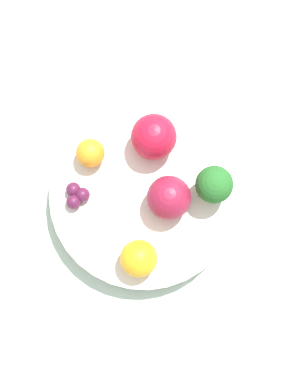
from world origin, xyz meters
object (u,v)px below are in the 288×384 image
at_px(orange_front, 139,258).
at_px(apple_green, 154,137).
at_px(orange_back, 90,153).
at_px(bowl, 144,196).
at_px(grape_cluster, 76,196).
at_px(broccoli, 214,188).
at_px(apple_red, 169,198).

bearing_deg(orange_front, apple_green, 80.30).
height_order(apple_green, orange_back, apple_green).
xyz_separation_m(bowl, grape_cluster, (-0.09, -0.00, 0.03)).
relative_size(broccoli, orange_front, 1.30).
height_order(bowl, broccoli, broccoli).
bearing_deg(orange_front, orange_back, 112.17).
height_order(orange_front, orange_back, orange_front).
bearing_deg(apple_red, apple_green, 100.69).
bearing_deg(orange_front, bowl, 83.06).
relative_size(bowl, broccoli, 4.10).
relative_size(orange_back, grape_cluster, 1.06).
bearing_deg(bowl, grape_cluster, -179.62).
relative_size(apple_red, orange_front, 1.20).
bearing_deg(bowl, apple_red, -21.99).
bearing_deg(broccoli, orange_front, -140.15).
bearing_deg(grape_cluster, apple_red, -5.73).
distance_m(broccoli, orange_front, 0.13).
bearing_deg(grape_cluster, bowl, 0.38).
distance_m(orange_front, grape_cluster, 0.12).
bearing_deg(apple_green, orange_front, -99.70).
xyz_separation_m(apple_green, orange_back, (-0.09, -0.01, -0.01)).
xyz_separation_m(bowl, orange_back, (-0.07, 0.05, 0.04)).
bearing_deg(broccoli, grape_cluster, 178.79).
distance_m(apple_red, orange_front, 0.09).
xyz_separation_m(apple_green, grape_cluster, (-0.11, -0.07, -0.02)).
height_order(apple_red, apple_green, apple_green).
xyz_separation_m(orange_back, grape_cluster, (-0.02, -0.05, -0.01)).
height_order(orange_back, grape_cluster, orange_back).
height_order(broccoli, orange_back, broccoli).
bearing_deg(grape_cluster, broccoli, -1.21).
distance_m(apple_red, grape_cluster, 0.12).
relative_size(apple_red, orange_back, 1.50).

